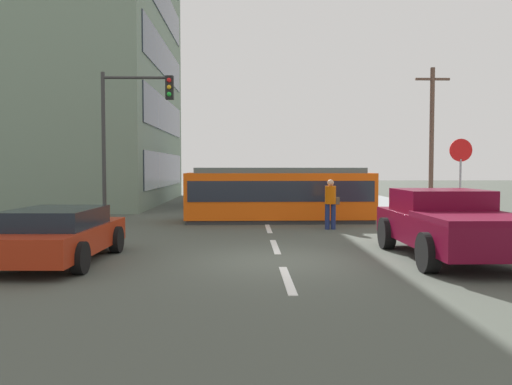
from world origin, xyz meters
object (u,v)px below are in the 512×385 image
streetcar_tram (279,194)px  city_bus (235,185)px  pedestrian_crossing (331,201)px  utility_pole_mid (432,134)px  pickup_truck_parked (449,224)px  stop_sign (461,164)px  traffic_light_mast (130,119)px  parked_sedan_near (58,234)px

streetcar_tram → city_bus: 8.71m
pedestrian_crossing → utility_pole_mid: bearing=55.4°
pedestrian_crossing → pickup_truck_parked: pedestrian_crossing is taller
stop_sign → utility_pole_mid: bearing=75.4°
streetcar_tram → traffic_light_mast: size_ratio=1.29×
parked_sedan_near → stop_sign: size_ratio=1.49×
pedestrian_crossing → traffic_light_mast: (-6.98, 1.62, 2.85)m
pedestrian_crossing → utility_pole_mid: utility_pole_mid is taller
traffic_light_mast → utility_pole_mid: (13.95, 8.49, 0.03)m
parked_sedan_near → traffic_light_mast: bearing=90.6°
pedestrian_crossing → utility_pole_mid: size_ratio=0.23×
streetcar_tram → pedestrian_crossing: (1.57, -2.63, -0.12)m
stop_sign → traffic_light_mast: size_ratio=0.53×
parked_sedan_near → utility_pole_mid: utility_pole_mid is taller
parked_sedan_near → pickup_truck_parked: bearing=2.0°
streetcar_tram → pedestrian_crossing: size_ratio=4.23×
traffic_light_mast → stop_sign: bearing=-8.3°
city_bus → streetcar_tram: bearing=-77.6°
pedestrian_crossing → stop_sign: (4.33, -0.03, 1.25)m
streetcar_tram → city_bus: size_ratio=1.37×
city_bus → utility_pole_mid: 10.81m
parked_sedan_near → stop_sign: stop_sign is taller
parked_sedan_near → city_bus: bearing=78.5°
pickup_truck_parked → parked_sedan_near: 8.66m
pickup_truck_parked → parked_sedan_near: (-8.65, -0.30, -0.17)m
parked_sedan_near → stop_sign: bearing=27.8°
city_bus → parked_sedan_near: city_bus is taller
traffic_light_mast → pickup_truck_parked: bearing=-39.8°
city_bus → pedestrian_crossing: city_bus is taller
city_bus → stop_sign: bearing=-55.2°
pickup_truck_parked → stop_sign: (2.58, 5.62, 1.40)m
city_bus → pedestrian_crossing: 11.66m
parked_sedan_near → utility_pole_mid: size_ratio=0.59×
city_bus → traffic_light_mast: bearing=-110.4°
parked_sedan_near → traffic_light_mast: traffic_light_mast is taller
pedestrian_crossing → traffic_light_mast: bearing=166.9°
stop_sign → utility_pole_mid: utility_pole_mid is taller
traffic_light_mast → city_bus: bearing=69.6°
parked_sedan_near → streetcar_tram: bearing=58.1°
streetcar_tram → stop_sign: bearing=-24.3°
stop_sign → parked_sedan_near: bearing=-152.2°
streetcar_tram → utility_pole_mid: 11.68m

